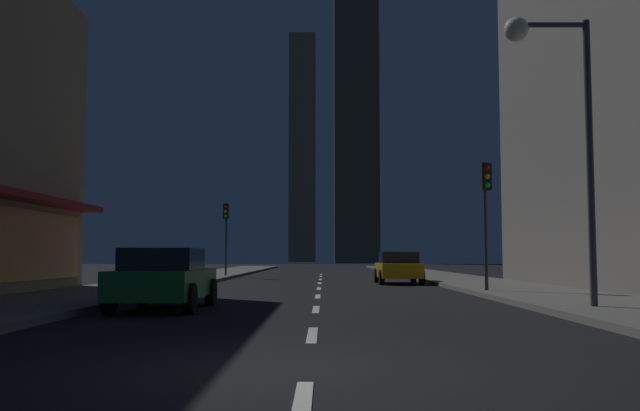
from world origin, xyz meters
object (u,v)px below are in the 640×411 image
object	(u,v)px
car_parked_near	(164,278)
traffic_light_near_right	(486,197)
fire_hydrant_far_left	(199,273)
street_lamp_right	(552,89)
traffic_light_far_left	(226,223)
car_parked_far	(398,267)

from	to	relation	value
car_parked_near	traffic_light_near_right	bearing A→B (deg)	33.67
fire_hydrant_far_left	street_lamp_right	xyz separation A→B (m)	(11.28, -18.07, 4.61)
traffic_light_far_left	car_parked_near	bearing A→B (deg)	-85.35
traffic_light_far_left	street_lamp_right	world-z (taller)	street_lamp_right
car_parked_near	fire_hydrant_far_left	size ratio (longest dim) A/B	6.48
car_parked_near	traffic_light_near_right	world-z (taller)	traffic_light_near_right
traffic_light_far_left	street_lamp_right	distance (m)	26.67
street_lamp_right	car_parked_near	bearing A→B (deg)	174.19
traffic_light_near_right	traffic_light_far_left	bearing A→B (deg)	122.45
fire_hydrant_far_left	street_lamp_right	distance (m)	21.80
fire_hydrant_far_left	car_parked_far	bearing A→B (deg)	-11.52
traffic_light_near_right	traffic_light_far_left	distance (m)	20.50
fire_hydrant_far_left	street_lamp_right	world-z (taller)	street_lamp_right
car_parked_far	street_lamp_right	world-z (taller)	street_lamp_right
traffic_light_far_left	fire_hydrant_far_left	bearing A→B (deg)	-93.69
fire_hydrant_far_left	traffic_light_near_right	bearing A→B (deg)	-44.23
car_parked_far	street_lamp_right	distance (m)	16.80
street_lamp_right	car_parked_far	bearing A→B (deg)	96.29
car_parked_near	traffic_light_far_left	xyz separation A→B (m)	(-1.90, 23.36, 2.45)
car_parked_near	car_parked_far	bearing A→B (deg)	64.69
car_parked_far	traffic_light_near_right	distance (m)	9.67
car_parked_far	fire_hydrant_far_left	world-z (taller)	car_parked_far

